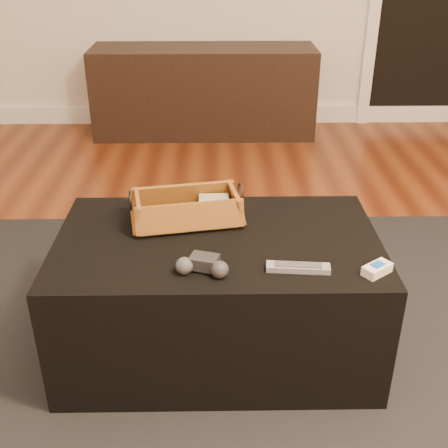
{
  "coord_description": "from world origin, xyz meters",
  "views": [
    {
      "loc": [
        -0.23,
        -1.29,
        1.28
      ],
      "look_at": [
        -0.2,
        0.2,
        0.49
      ],
      "focal_mm": 45.0,
      "sensor_mm": 36.0,
      "label": 1
    }
  ],
  "objects_px": {
    "silver_remote": "(298,267)",
    "cream_gadget": "(377,269)",
    "tv_remote": "(182,218)",
    "game_controller": "(203,265)",
    "ottoman": "(218,294)",
    "wicker_basket": "(187,210)",
    "media_cabinet": "(204,91)"
  },
  "relations": [
    {
      "from": "game_controller",
      "to": "ottoman",
      "type": "bearing_deg",
      "value": 78.13
    },
    {
      "from": "media_cabinet",
      "to": "wicker_basket",
      "type": "height_order",
      "value": "media_cabinet"
    },
    {
      "from": "wicker_basket",
      "to": "game_controller",
      "type": "xyz_separation_m",
      "value": [
        0.06,
        -0.31,
        -0.02
      ]
    },
    {
      "from": "silver_remote",
      "to": "ottoman",
      "type": "bearing_deg",
      "value": 140.33
    },
    {
      "from": "game_controller",
      "to": "cream_gadget",
      "type": "height_order",
      "value": "game_controller"
    },
    {
      "from": "game_controller",
      "to": "silver_remote",
      "type": "bearing_deg",
      "value": 2.02
    },
    {
      "from": "wicker_basket",
      "to": "cream_gadget",
      "type": "distance_m",
      "value": 0.62
    },
    {
      "from": "wicker_basket",
      "to": "game_controller",
      "type": "bearing_deg",
      "value": -79.51
    },
    {
      "from": "media_cabinet",
      "to": "cream_gadget",
      "type": "xyz_separation_m",
      "value": [
        0.52,
        -2.5,
        0.15
      ]
    },
    {
      "from": "tv_remote",
      "to": "media_cabinet",
      "type": "bearing_deg",
      "value": 72.79
    },
    {
      "from": "media_cabinet",
      "to": "game_controller",
      "type": "relative_size",
      "value": 9.52
    },
    {
      "from": "media_cabinet",
      "to": "silver_remote",
      "type": "height_order",
      "value": "media_cabinet"
    },
    {
      "from": "media_cabinet",
      "to": "tv_remote",
      "type": "relative_size",
      "value": 7.91
    },
    {
      "from": "game_controller",
      "to": "tv_remote",
      "type": "bearing_deg",
      "value": 103.92
    },
    {
      "from": "tv_remote",
      "to": "game_controller",
      "type": "relative_size",
      "value": 1.2
    },
    {
      "from": "ottoman",
      "to": "wicker_basket",
      "type": "distance_m",
      "value": 0.29
    },
    {
      "from": "tv_remote",
      "to": "cream_gadget",
      "type": "bearing_deg",
      "value": -44.83
    },
    {
      "from": "ottoman",
      "to": "wicker_basket",
      "type": "xyz_separation_m",
      "value": [
        -0.1,
        0.11,
        0.25
      ]
    },
    {
      "from": "media_cabinet",
      "to": "game_controller",
      "type": "distance_m",
      "value": 2.49
    },
    {
      "from": "media_cabinet",
      "to": "cream_gadget",
      "type": "distance_m",
      "value": 2.56
    },
    {
      "from": "media_cabinet",
      "to": "wicker_basket",
      "type": "bearing_deg",
      "value": -90.45
    },
    {
      "from": "ottoman",
      "to": "cream_gadget",
      "type": "height_order",
      "value": "cream_gadget"
    },
    {
      "from": "cream_gadget",
      "to": "tv_remote",
      "type": "bearing_deg",
      "value": 151.54
    },
    {
      "from": "ottoman",
      "to": "silver_remote",
      "type": "bearing_deg",
      "value": -39.67
    },
    {
      "from": "silver_remote",
      "to": "game_controller",
      "type": "bearing_deg",
      "value": -177.98
    },
    {
      "from": "game_controller",
      "to": "cream_gadget",
      "type": "relative_size",
      "value": 1.65
    },
    {
      "from": "silver_remote",
      "to": "cream_gadget",
      "type": "xyz_separation_m",
      "value": [
        0.22,
        -0.02,
        0.0
      ]
    },
    {
      "from": "tv_remote",
      "to": "silver_remote",
      "type": "height_order",
      "value": "tv_remote"
    },
    {
      "from": "media_cabinet",
      "to": "ottoman",
      "type": "relative_size",
      "value": 1.48
    },
    {
      "from": "game_controller",
      "to": "silver_remote",
      "type": "height_order",
      "value": "game_controller"
    },
    {
      "from": "ottoman",
      "to": "game_controller",
      "type": "height_order",
      "value": "game_controller"
    },
    {
      "from": "tv_remote",
      "to": "silver_remote",
      "type": "distance_m",
      "value": 0.44
    }
  ]
}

